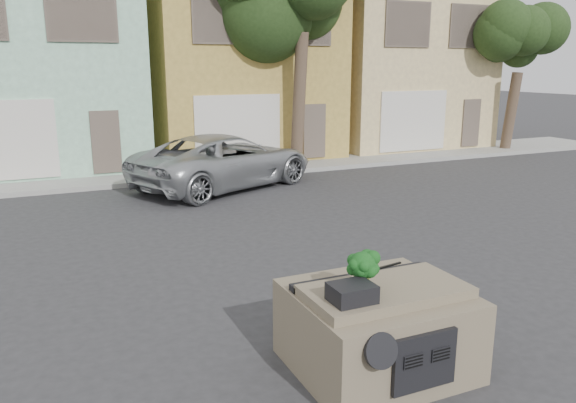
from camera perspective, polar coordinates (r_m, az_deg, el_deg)
ground_plane at (r=9.73m, az=-0.87°, el=-8.32°), size 120.00×120.00×0.00m
sidewalk at (r=19.45m, az=-13.26°, el=2.73°), size 40.00×3.00×0.15m
townhouse_mint at (r=22.79m, az=-24.71°, el=12.79°), size 7.20×8.20×7.55m
townhouse_tan at (r=24.01m, az=-6.04°, el=13.91°), size 7.20×8.20×7.55m
townhouse_beige at (r=27.32m, az=9.52°, el=13.76°), size 7.20×8.20×7.55m
silver_pickup at (r=17.36m, az=-6.34°, el=1.47°), size 6.50×4.89×1.64m
tree_near at (r=20.02m, az=1.16°, el=15.40°), size 4.40×4.00×8.50m
tree_far at (r=25.93m, az=21.96°, el=11.28°), size 3.20×3.00×6.00m
car_dashboard at (r=7.09m, az=9.02°, el=-12.31°), size 2.00×1.80×1.12m
instrument_hump at (r=6.26m, az=6.51°, el=-9.20°), size 0.48×0.38×0.20m
wiper_arm at (r=7.30m, az=9.41°, el=-6.66°), size 0.69×0.15×0.02m
broccoli at (r=6.54m, az=7.54°, el=-6.96°), size 0.49×0.49×0.47m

